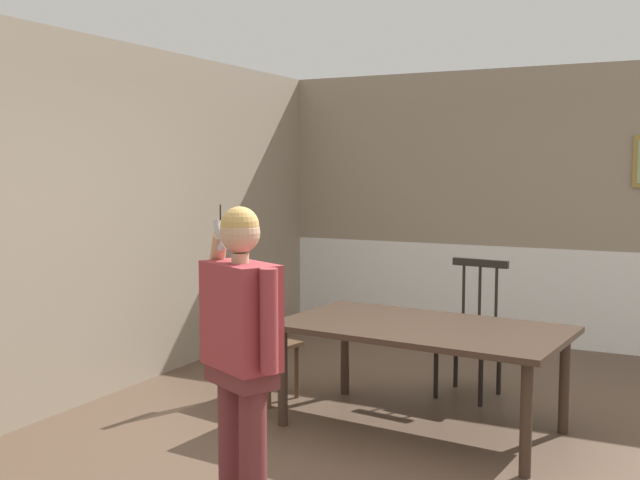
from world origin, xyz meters
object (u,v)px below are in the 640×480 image
(chair_near_window, at_px, (263,339))
(person_figure, at_px, (242,339))
(dining_table, at_px, (422,335))
(chair_by_doorway, at_px, (471,333))

(chair_near_window, xyz_separation_m, person_figure, (0.91, -1.73, 0.44))
(person_figure, bearing_deg, dining_table, -78.25)
(dining_table, height_order, chair_near_window, chair_near_window)
(dining_table, relative_size, chair_near_window, 1.96)
(chair_near_window, bearing_deg, chair_by_doorway, 130.06)
(dining_table, distance_m, chair_by_doorway, 0.94)
(chair_near_window, xyz_separation_m, chair_by_doorway, (1.42, 0.80, 0.03))
(dining_table, xyz_separation_m, chair_near_window, (-1.34, 0.12, -0.19))
(dining_table, xyz_separation_m, chair_by_doorway, (0.09, 0.92, -0.16))
(person_figure, bearing_deg, chair_by_doorway, -74.87)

